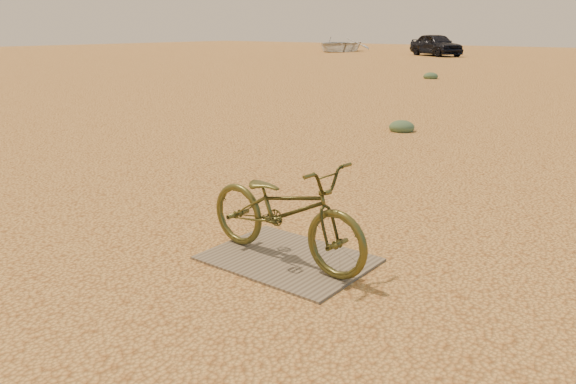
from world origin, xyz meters
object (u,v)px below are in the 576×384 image
Objects in this scene: plywood_board at (288,259)px; car at (436,45)px; boat_near_left at (338,44)px; bicycle at (285,210)px.

car is (-14.47, 35.93, 0.78)m from plywood_board.
boat_near_left is (-9.70, 2.01, -0.20)m from car.
car is 0.81× the size of boat_near_left.
car is (-14.46, 35.97, 0.31)m from bicycle.
boat_near_left is (-24.17, 37.94, 0.59)m from plywood_board.
boat_near_left is (-24.16, 37.98, 0.12)m from bicycle.
car is at bearing 111.93° from plywood_board.
car reaches higher than bicycle.
bicycle is 0.37× the size of car.
car is at bearing 25.22° from bicycle.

